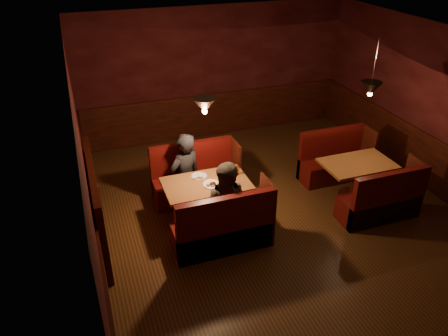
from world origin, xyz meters
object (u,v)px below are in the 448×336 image
object	(u,v)px
main_bench_far	(195,180)
second_bench_far	(334,163)
main_table	(207,191)
second_table	(356,172)
second_bench_near	(382,203)
diner_b	(230,193)
main_bench_near	(224,231)
diner_a	(185,161)

from	to	relation	value
main_bench_far	second_bench_far	bearing A→B (deg)	-4.67
main_table	second_table	xyz separation A→B (m)	(2.71, -0.18, -0.05)
second_bench_near	diner_b	world-z (taller)	diner_b
second_bench_near	second_table	bearing A→B (deg)	92.20
diner_b	second_bench_far	bearing A→B (deg)	45.23
main_bench_near	diner_a	distance (m)	1.50
diner_a	diner_b	bearing A→B (deg)	86.54
main_table	second_table	bearing A→B (deg)	-3.89
main_bench_near	diner_b	xyz separation A→B (m)	(0.17, 0.23, 0.50)
main_bench_far	diner_a	size ratio (longest dim) A/B	0.89
second_bench_far	second_table	bearing A→B (deg)	-92.20
second_table	main_table	bearing A→B (deg)	176.11
main_table	main_bench_far	size ratio (longest dim) A/B	0.91
main_bench_far	main_bench_near	size ratio (longest dim) A/B	1.00
main_bench_near	diner_a	size ratio (longest dim) A/B	0.89
second_bench_far	diner_b	bearing A→B (deg)	-156.61
diner_b	second_table	bearing A→B (deg)	30.09
main_bench_near	second_table	distance (m)	2.76
main_bench_far	main_bench_near	world-z (taller)	same
main_table	second_bench_near	world-z (taller)	second_bench_near
main_bench_near	diner_b	distance (m)	0.58
main_table	diner_b	size ratio (longest dim) A/B	0.83
second_table	diner_a	xyz separation A→B (m)	(-2.91, 0.79, 0.33)
second_table	diner_a	size ratio (longest dim) A/B	0.73
second_bench_far	diner_b	xyz separation A→B (m)	(-2.55, -1.10, 0.52)
second_bench_far	diner_b	distance (m)	2.83
second_bench_far	diner_a	distance (m)	2.99
second_bench_far	second_bench_near	world-z (taller)	same
main_bench_far	second_bench_far	xyz separation A→B (m)	(2.72, -0.22, -0.02)
second_table	main_bench_near	bearing A→B (deg)	-167.51
main_table	second_bench_near	bearing A→B (deg)	-18.63
main_bench_far	diner_b	bearing A→B (deg)	-82.77
diner_a	diner_b	distance (m)	1.22
second_bench_far	main_table	bearing A→B (deg)	-168.55
main_bench_far	main_bench_near	xyz separation A→B (m)	(0.00, -1.56, 0.00)
main_bench_near	main_bench_far	bearing A→B (deg)	90.00
main_bench_near	second_bench_near	world-z (taller)	main_bench_near
main_bench_near	second_bench_near	size ratio (longest dim) A/B	1.10
main_table	diner_b	bearing A→B (deg)	-71.59
second_table	diner_a	world-z (taller)	diner_a
second_bench_far	second_bench_near	size ratio (longest dim) A/B	1.00
main_bench_far	second_table	bearing A→B (deg)	-19.63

